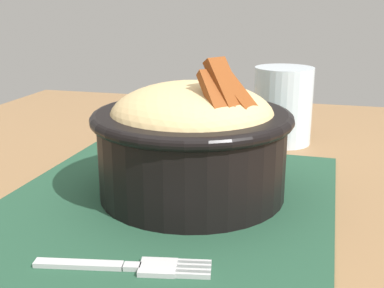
% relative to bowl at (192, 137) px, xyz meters
% --- Properties ---
extents(placemat, '(0.43, 0.31, 0.00)m').
position_rel_bowl_xyz_m(placemat, '(0.06, -0.02, -0.06)').
color(placemat, '#1E422D').
rests_on(placemat, table).
extents(bowl, '(0.19, 0.19, 0.13)m').
position_rel_bowl_xyz_m(bowl, '(0.00, 0.00, 0.00)').
color(bowl, black).
rests_on(bowl, placemat).
extents(fork, '(0.04, 0.13, 0.00)m').
position_rel_bowl_xyz_m(fork, '(0.14, -0.01, -0.05)').
color(fork, '#B3B3B3').
rests_on(fork, placemat).
extents(drinking_glass, '(0.08, 0.08, 0.10)m').
position_rel_bowl_xyz_m(drinking_glass, '(-0.21, 0.07, -0.02)').
color(drinking_glass, silver).
rests_on(drinking_glass, table).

